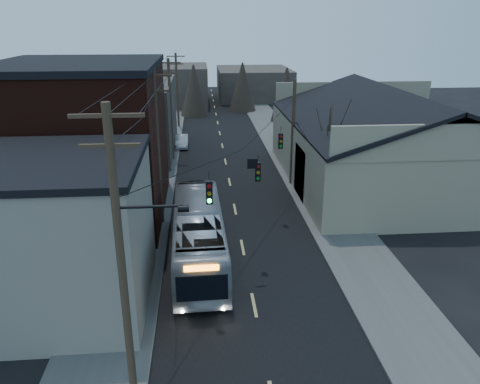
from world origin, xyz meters
name	(u,v)px	position (x,y,z in m)	size (l,w,h in m)	color
road_surface	(227,168)	(0.00, 30.00, 0.01)	(9.00, 110.00, 0.02)	black
sidewalk_left	(155,169)	(-6.50, 30.00, 0.06)	(4.00, 110.00, 0.12)	#474744
sidewalk_right	(297,165)	(6.50, 30.00, 0.06)	(4.00, 110.00, 0.12)	#474744
building_clapboard	(55,236)	(-9.00, 9.00, 3.50)	(8.00, 8.00, 7.00)	slate
building_brick	(84,144)	(-10.00, 20.00, 5.00)	(10.00, 12.00, 10.00)	black
building_left_far	(127,119)	(-9.50, 36.00, 3.50)	(9.00, 14.00, 7.00)	#37312C
warehouse	(389,150)	(13.00, 25.00, 2.70)	(16.16, 20.60, 7.73)	gray
building_far_left	(176,85)	(-6.00, 65.00, 3.00)	(10.00, 12.00, 6.00)	#37312C
building_far_right	(254,83)	(7.00, 70.00, 2.50)	(12.00, 14.00, 5.00)	#37312C
bare_tree	(327,159)	(6.50, 20.00, 3.60)	(0.40, 0.40, 7.20)	black
utility_lines	(189,129)	(-3.11, 24.14, 4.95)	(11.24, 45.28, 10.50)	#382B1E
bus	(199,235)	(-2.56, 12.67, 1.58)	(2.65, 11.33, 3.16)	#A0A4AC
parked_car	(182,141)	(-4.30, 37.92, 0.62)	(1.32, 3.78, 1.25)	#B6BABE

